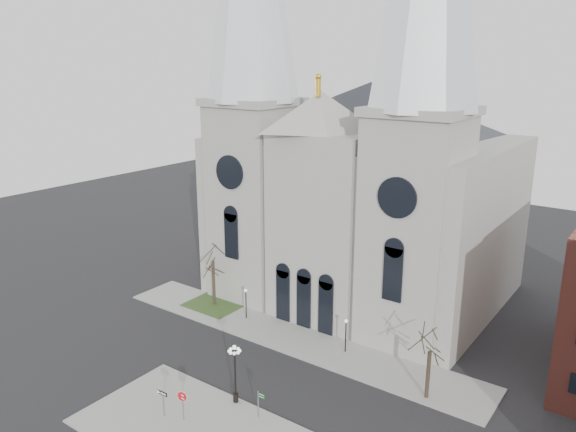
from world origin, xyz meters
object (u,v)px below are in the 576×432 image
Objects in this scene: one_way_sign at (163,398)px; street_name_sign at (259,402)px; stop_sign at (183,399)px; globe_lamp at (235,367)px.

one_way_sign is 1.01× the size of street_name_sign.
stop_sign reaches higher than street_name_sign.
globe_lamp reaches higher than street_name_sign.
one_way_sign is at bearing -144.25° from street_name_sign.
one_way_sign is (-3.25, -4.58, -1.64)m from globe_lamp.
one_way_sign is at bearing -154.26° from stop_sign.
stop_sign is 1.66m from one_way_sign.
street_name_sign is (2.74, -0.44, -1.83)m from globe_lamp.
globe_lamp is 5.85m from one_way_sign.
stop_sign is 5.72m from street_name_sign.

